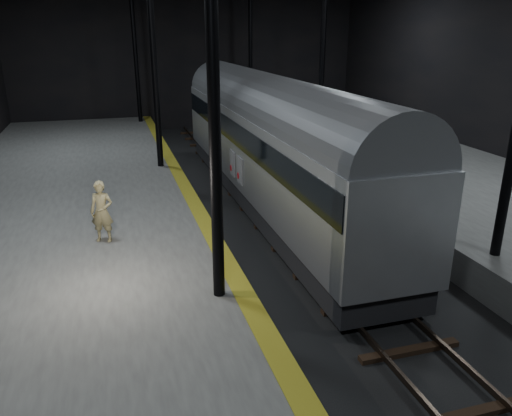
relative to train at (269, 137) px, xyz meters
name	(u,v)px	position (x,y,z in m)	size (l,w,h in m)	color
ground	(307,246)	(0.00, -4.16, -2.82)	(44.00, 44.00, 0.00)	black
platform_left	(62,261)	(-7.50, -4.16, -2.32)	(9.00, 43.80, 1.00)	#4C4B49
platform_right	(498,210)	(7.50, -4.16, -2.32)	(9.00, 43.80, 1.00)	#4C4B49
tactile_strip	(208,229)	(-3.25, -4.16, -1.82)	(0.50, 43.80, 0.01)	olive
track	(307,244)	(0.00, -4.16, -2.75)	(2.40, 43.00, 0.24)	#3F3328
train	(269,137)	(0.00, 0.00, 0.00)	(2.84, 18.93, 5.06)	#999BA0
woman	(102,212)	(-6.28, -4.21, -0.94)	(0.65, 0.42, 1.77)	tan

